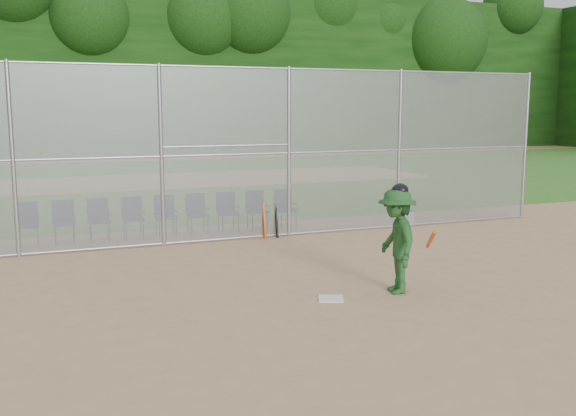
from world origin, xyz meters
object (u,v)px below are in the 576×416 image
object	(u,v)px
home_plate	(331,299)
water_cooler	(408,217)
batter_at_plate	(397,240)
chair_0	(27,224)

from	to	relation	value
home_plate	water_cooler	xyz separation A→B (m)	(4.72, 5.27, 0.20)
home_plate	water_cooler	world-z (taller)	water_cooler
batter_at_plate	water_cooler	xyz separation A→B (m)	(3.55, 5.31, -0.67)
water_cooler	batter_at_plate	bearing A→B (deg)	-123.76
batter_at_plate	chair_0	world-z (taller)	batter_at_plate
home_plate	water_cooler	size ratio (longest dim) A/B	0.95
batter_at_plate	chair_0	bearing A→B (deg)	132.72
home_plate	batter_at_plate	xyz separation A→B (m)	(1.17, -0.03, 0.88)
batter_at_plate	water_cooler	distance (m)	6.42
home_plate	batter_at_plate	distance (m)	1.46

